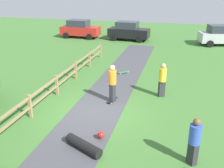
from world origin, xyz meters
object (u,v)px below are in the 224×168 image
at_px(skater_fallen, 85,145).
at_px(parked_car_red, 80,29).
at_px(skater_riding, 112,81).
at_px(bystander_blue, 194,140).
at_px(skateboard_loose, 124,72).
at_px(parked_car_silver, 222,35).
at_px(parked_car_black, 128,31).
at_px(bystander_yellow, 162,78).

distance_m(skater_fallen, parked_car_red, 20.58).
xyz_separation_m(skater_riding, bystander_blue, (3.74, -3.89, -0.17)).
relative_size(skateboard_loose, bystander_blue, 0.44).
distance_m(parked_car_silver, parked_car_black, 9.08).
height_order(bystander_yellow, parked_car_red, parked_car_red).
bearing_deg(parked_car_red, parked_car_black, 0.03).
distance_m(skateboard_loose, parked_car_silver, 12.84).
relative_size(parked_car_silver, parked_car_black, 1.04).
xyz_separation_m(bystander_yellow, parked_car_silver, (4.51, 13.66, -0.04)).
height_order(parked_car_silver, parked_car_black, same).
distance_m(skater_fallen, parked_car_black, 19.22).
height_order(skateboard_loose, parked_car_red, parked_car_red).
height_order(skater_fallen, parked_car_silver, parked_car_silver).
xyz_separation_m(skateboard_loose, parked_car_silver, (7.20, 10.59, 0.87)).
xyz_separation_m(bystander_blue, parked_car_red, (-11.40, 18.87, 0.04)).
height_order(skater_fallen, skateboard_loose, skater_fallen).
xyz_separation_m(bystander_blue, parked_car_black, (-5.99, 18.87, 0.04)).
bearing_deg(bystander_yellow, skater_fallen, -112.57).
xyz_separation_m(skater_riding, parked_car_silver, (6.82, 14.96, -0.13)).
height_order(skater_fallen, parked_car_black, parked_car_black).
relative_size(skateboard_loose, parked_car_black, 0.17).
distance_m(skater_riding, parked_car_red, 16.82).
bearing_deg(bystander_blue, parked_car_silver, 80.71).
distance_m(parked_car_silver, parked_car_red, 14.48).
height_order(skater_riding, parked_car_red, skater_riding).
relative_size(skater_fallen, parked_car_black, 0.36).
bearing_deg(skater_riding, parked_car_silver, 65.49).
distance_m(skateboard_loose, bystander_yellow, 4.19).
bearing_deg(skater_fallen, skateboard_loose, 93.12).
height_order(skater_riding, parked_car_silver, skater_riding).
xyz_separation_m(skateboard_loose, bystander_yellow, (2.70, -3.07, 0.92)).
xyz_separation_m(parked_car_silver, parked_car_red, (-14.48, 0.01, 0.00)).
xyz_separation_m(skater_fallen, parked_car_black, (-2.33, 19.06, 0.76)).
bearing_deg(skateboard_loose, bystander_yellow, -48.67).
height_order(skater_riding, skateboard_loose, skater_riding).
distance_m(skater_fallen, parked_car_silver, 20.22).
bearing_deg(parked_car_red, parked_car_silver, -0.05).
distance_m(bystander_yellow, parked_car_red, 16.93).
relative_size(skater_riding, bystander_blue, 1.14).
height_order(skater_riding, parked_car_black, skater_riding).
relative_size(parked_car_silver, parked_car_red, 1.06).
height_order(parked_car_black, parked_car_red, same).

